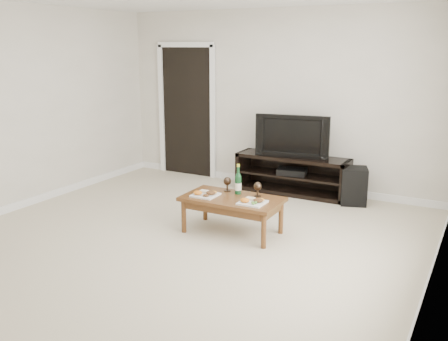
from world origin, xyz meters
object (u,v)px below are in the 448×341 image
media_console (292,175)px  subwoofer (354,186)px  coffee_table (232,215)px  television (293,135)px

media_console → subwoofer: 0.91m
subwoofer → coffee_table: (-0.93, -1.74, -0.04)m
television → coffee_table: bearing=-99.9°
media_console → coffee_table: media_console is taller
media_console → television: (0.00, 0.00, 0.57)m
coffee_table → subwoofer: bearing=61.9°
subwoofer → television: bearing=156.3°
subwoofer → coffee_table: bearing=-137.0°
media_console → television: bearing=0.0°
media_console → subwoofer: (0.91, -0.08, -0.03)m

